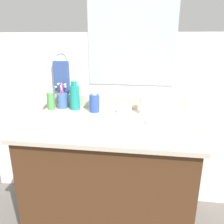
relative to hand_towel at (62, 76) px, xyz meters
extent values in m
cube|color=#4C2D19|center=(0.41, -0.33, -0.62)|extent=(0.97, 0.59, 0.75)
cube|color=beige|center=(0.41, -0.33, -0.23)|extent=(1.01, 0.64, 0.03)
cube|color=beige|center=(0.41, -0.02, -0.17)|extent=(1.01, 0.02, 0.09)
cube|color=white|center=(0.41, 0.04, -0.34)|extent=(2.11, 0.04, 1.30)
cube|color=#B2BCC6|center=(0.51, 0.02, 0.23)|extent=(0.60, 0.01, 0.56)
torus|color=silver|center=(0.00, 0.02, 0.12)|extent=(0.10, 0.01, 0.10)
cube|color=#334C8C|center=(0.00, 0.00, 0.00)|extent=(0.11, 0.04, 0.22)
torus|color=white|center=(0.46, -0.34, -0.22)|extent=(0.38, 0.38, 0.02)
ellipsoid|color=white|center=(0.46, -0.34, -0.26)|extent=(0.33, 0.33, 0.11)
cylinder|color=#B2B5BA|center=(0.46, -0.34, -0.29)|extent=(0.04, 0.04, 0.01)
cube|color=silver|center=(0.46, -0.14, -0.21)|extent=(0.16, 0.05, 0.01)
cylinder|color=silver|center=(0.46, -0.14, -0.18)|extent=(0.02, 0.02, 0.06)
cylinder|color=silver|center=(0.46, -0.18, -0.15)|extent=(0.02, 0.09, 0.02)
cylinder|color=silver|center=(0.40, -0.14, -0.19)|extent=(0.03, 0.03, 0.04)
cylinder|color=silver|center=(0.51, -0.14, -0.19)|extent=(0.03, 0.03, 0.04)
cylinder|color=white|center=(0.61, -0.13, -0.16)|extent=(0.05, 0.05, 0.13)
cone|color=white|center=(0.61, -0.13, -0.08)|extent=(0.03, 0.03, 0.03)
cylinder|color=teal|center=(0.12, -0.09, -0.13)|extent=(0.07, 0.07, 0.17)
cylinder|color=teal|center=(0.12, -0.09, -0.03)|extent=(0.04, 0.04, 0.03)
cylinder|color=#2D4CB2|center=(0.27, -0.13, -0.16)|extent=(0.07, 0.07, 0.12)
cylinder|color=white|center=(0.27, -0.13, -0.08)|extent=(0.03, 0.03, 0.03)
cylinder|color=#4C9E4C|center=(-0.05, -0.11, -0.16)|extent=(0.05, 0.05, 0.12)
cylinder|color=white|center=(-0.05, -0.11, -0.09)|extent=(0.04, 0.04, 0.02)
cylinder|color=#3F66B7|center=(0.02, -0.07, -0.17)|extent=(0.07, 0.07, 0.11)
cylinder|color=yellow|center=(0.01, -0.06, -0.12)|extent=(0.04, 0.02, 0.18)
cube|color=white|center=(-0.01, -0.05, -0.05)|extent=(0.01, 0.02, 0.01)
cylinder|color=white|center=(0.03, -0.06, -0.13)|extent=(0.03, 0.04, 0.16)
cube|color=white|center=(0.04, -0.04, -0.07)|extent=(0.01, 0.02, 0.01)
cylinder|color=#D8333F|center=(0.01, -0.07, -0.13)|extent=(0.05, 0.05, 0.16)
cube|color=white|center=(-0.01, -0.09, -0.06)|extent=(0.01, 0.02, 0.01)
cylinder|color=#B23FBF|center=(0.03, -0.06, -0.12)|extent=(0.04, 0.01, 0.18)
cube|color=white|center=(0.04, -0.06, -0.05)|extent=(0.01, 0.02, 0.01)
camera|label=1|loc=(0.60, -1.61, 0.27)|focal=36.70mm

